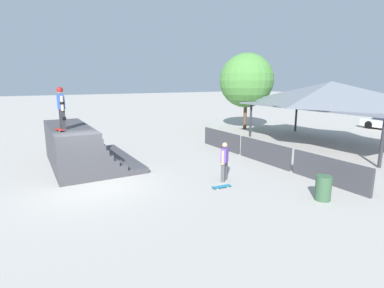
{
  "coord_description": "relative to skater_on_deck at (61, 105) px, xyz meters",
  "views": [
    {
      "loc": [
        11.57,
        -2.09,
        3.98
      ],
      "look_at": [
        -0.32,
        4.71,
        1.06
      ],
      "focal_mm": 28.0,
      "sensor_mm": 36.0,
      "label": 1
    }
  ],
  "objects": [
    {
      "name": "ground_plane",
      "position": [
        2.23,
        0.59,
        -2.96
      ],
      "size": [
        160.0,
        160.0,
        0.0
      ],
      "primitive_type": "plane",
      "color": "#ADA8A0"
    },
    {
      "name": "bystander_walking",
      "position": [
        4.4,
        5.37,
        -2.08
      ],
      "size": [
        0.48,
        0.56,
        1.58
      ],
      "rotation": [
        0.0,
        0.0,
        2.25
      ],
      "color": "#4C4C51",
      "rests_on": "ground"
    },
    {
      "name": "quarter_pipe_ramp",
      "position": [
        -0.84,
        0.68,
        -2.12
      ],
      "size": [
        5.61,
        3.63,
        1.93
      ],
      "color": "#424247",
      "rests_on": "ground"
    },
    {
      "name": "tree_beside_pavilion",
      "position": [
        -5.59,
        14.69,
        1.02
      ],
      "size": [
        4.37,
        4.37,
        6.17
      ],
      "color": "brown",
      "rests_on": "ground"
    },
    {
      "name": "skateboard_on_deck",
      "position": [
        0.49,
        -0.2,
        -0.97
      ],
      "size": [
        0.86,
        0.36,
        0.09
      ],
      "rotation": [
        0.0,
        0.0,
        0.19
      ],
      "color": "green",
      "rests_on": "quarter_pipe_ramp"
    },
    {
      "name": "pavilion_shelter",
      "position": [
        1.94,
        15.07,
        0.17
      ],
      "size": [
        10.7,
        5.48,
        3.94
      ],
      "color": "#2D2D33",
      "rests_on": "ground"
    },
    {
      "name": "skateboard_on_ground",
      "position": [
        5.06,
        4.76,
        -2.9
      ],
      "size": [
        0.25,
        0.78,
        0.09
      ],
      "rotation": [
        0.0,
        0.0,
        4.64
      ],
      "color": "silver",
      "rests_on": "ground"
    },
    {
      "name": "barrier_fence",
      "position": [
        3.14,
        8.67,
        -2.43
      ],
      "size": [
        10.66,
        0.12,
        1.05
      ],
      "color": "#3D3D42",
      "rests_on": "ground"
    },
    {
      "name": "trash_bin",
      "position": [
        7.71,
        7.09,
        -2.53
      ],
      "size": [
        0.52,
        0.52,
        0.85
      ],
      "primitive_type": "cylinder",
      "color": "#385B3D",
      "rests_on": "ground"
    },
    {
      "name": "skater_on_deck",
      "position": [
        0.0,
        0.0,
        0.0
      ],
      "size": [
        0.76,
        0.26,
        1.78
      ],
      "rotation": [
        0.0,
        0.0,
        0.05
      ],
      "color": "#2D2D33",
      "rests_on": "quarter_pipe_ramp"
    }
  ]
}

